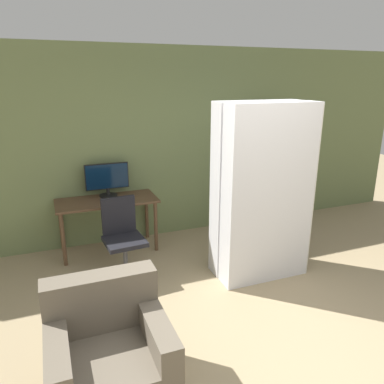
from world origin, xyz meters
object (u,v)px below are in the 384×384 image
object	(u,v)px
office_chair	(124,246)
mattress_far	(255,188)
mattress_near	(269,195)
armchair	(109,355)
monitor	(107,179)
bookshelf	(262,175)

from	to	relation	value
office_chair	mattress_far	size ratio (longest dim) A/B	0.47
mattress_near	armchair	xyz separation A→B (m)	(-1.98, -1.04, -0.70)
armchair	mattress_near	bearing A→B (deg)	27.59
office_chair	mattress_near	xyz separation A→B (m)	(1.54, -0.61, 0.62)
monitor	office_chair	distance (m)	1.12
monitor	mattress_near	xyz separation A→B (m)	(1.53, -1.57, 0.05)
monitor	armchair	xyz separation A→B (m)	(-0.45, -2.60, -0.65)
office_chair	mattress_near	world-z (taller)	mattress_near
bookshelf	mattress_near	bearing A→B (deg)	-119.82
mattress_far	mattress_near	bearing A→B (deg)	-90.00
office_chair	bookshelf	size ratio (longest dim) A/B	0.55
mattress_far	office_chair	bearing A→B (deg)	168.45
office_chair	mattress_far	bearing A→B (deg)	-11.55
monitor	mattress_far	distance (m)	1.99
mattress_far	armchair	xyz separation A→B (m)	(-1.98, -1.33, -0.69)
monitor	armchair	size ratio (longest dim) A/B	0.68
office_chair	mattress_far	world-z (taller)	mattress_far
armchair	mattress_far	bearing A→B (deg)	33.89
office_chair	bookshelf	xyz separation A→B (m)	(2.43, 0.96, 0.40)
mattress_near	mattress_far	world-z (taller)	mattress_near
office_chair	bookshelf	bearing A→B (deg)	21.47
monitor	bookshelf	size ratio (longest dim) A/B	0.33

